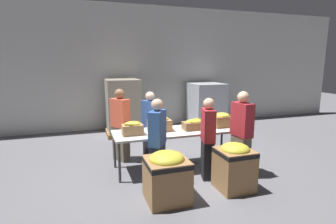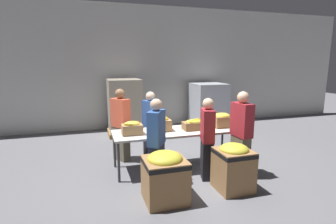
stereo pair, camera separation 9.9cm
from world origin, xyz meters
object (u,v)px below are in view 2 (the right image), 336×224
at_px(volunteer_1, 156,143).
at_px(pallet_stack_0, 125,108).
at_px(volunteer_2, 241,134).
at_px(volunteer_3, 207,139).
at_px(donation_bin_0, 165,175).
at_px(sorting_table, 177,133).
at_px(volunteer_4, 151,126).
at_px(pallet_stack_1, 208,106).
at_px(donation_bin_1, 233,165).
at_px(banana_box_2, 193,125).
at_px(pallet_stack_2, 125,107).
at_px(volunteer_0, 121,125).
at_px(banana_box_1, 159,123).
at_px(banana_box_3, 222,120).
at_px(banana_box_0, 132,128).

relative_size(volunteer_1, pallet_stack_0, 0.95).
height_order(volunteer_2, volunteer_3, volunteer_2).
xyz_separation_m(volunteer_3, donation_bin_0, (-0.98, -0.56, -0.34)).
height_order(sorting_table, volunteer_1, volunteer_1).
bearing_deg(sorting_table, volunteer_4, 120.82).
relative_size(sorting_table, donation_bin_0, 3.24).
bearing_deg(pallet_stack_1, donation_bin_1, -110.17).
xyz_separation_m(banana_box_2, pallet_stack_1, (1.80, 3.04, -0.17)).
height_order(banana_box_2, volunteer_1, volunteer_1).
distance_m(donation_bin_0, pallet_stack_2, 4.20).
distance_m(volunteer_3, pallet_stack_1, 4.08).
bearing_deg(volunteer_1, volunteer_0, 51.84).
distance_m(volunteer_0, volunteer_2, 2.57).
bearing_deg(banana_box_1, volunteer_0, 134.97).
xyz_separation_m(volunteer_0, donation_bin_0, (0.43, -1.99, -0.37)).
xyz_separation_m(donation_bin_0, pallet_stack_2, (-0.04, 4.18, 0.40)).
height_order(pallet_stack_0, pallet_stack_1, pallet_stack_0).
bearing_deg(banana_box_3, banana_box_1, 177.49).
distance_m(banana_box_2, volunteer_2, 0.98).
xyz_separation_m(banana_box_1, volunteer_3, (0.72, -0.74, -0.19)).
height_order(sorting_table, pallet_stack_2, pallet_stack_2).
bearing_deg(sorting_table, pallet_stack_2, 102.81).
relative_size(banana_box_1, pallet_stack_1, 0.31).
xyz_separation_m(banana_box_1, volunteer_1, (-0.24, -0.70, -0.18)).
xyz_separation_m(volunteer_1, volunteer_3, (0.96, -0.05, -0.01)).
xyz_separation_m(banana_box_1, pallet_stack_0, (-0.30, 2.91, -0.14)).
height_order(volunteer_3, donation_bin_0, volunteer_3).
bearing_deg(donation_bin_0, banana_box_1, 78.47).
xyz_separation_m(donation_bin_1, pallet_stack_2, (-1.26, 4.18, 0.39)).
distance_m(sorting_table, banana_box_3, 1.04).
bearing_deg(sorting_table, banana_box_2, -7.02).
distance_m(volunteer_4, pallet_stack_0, 2.32).
height_order(volunteer_4, pallet_stack_2, pallet_stack_2).
bearing_deg(pallet_stack_1, pallet_stack_2, -179.08).
bearing_deg(volunteer_0, banana_box_2, 27.51).
bearing_deg(volunteer_1, pallet_stack_0, 34.64).
distance_m(volunteer_0, volunteer_4, 0.67).
distance_m(sorting_table, banana_box_2, 0.38).
distance_m(banana_box_0, banana_box_2, 1.28).
bearing_deg(pallet_stack_1, banana_box_3, -110.65).
relative_size(banana_box_0, pallet_stack_1, 0.26).
bearing_deg(volunteer_0, volunteer_1, -14.52).
bearing_deg(volunteer_1, pallet_stack_1, -3.37).
relative_size(banana_box_1, volunteer_0, 0.28).
relative_size(volunteer_0, volunteer_1, 1.03).
bearing_deg(pallet_stack_2, donation_bin_1, -73.22).
distance_m(sorting_table, volunteer_3, 0.76).
relative_size(volunteer_1, pallet_stack_2, 0.93).
relative_size(volunteer_2, volunteer_3, 1.07).
relative_size(banana_box_0, volunteer_4, 0.25).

